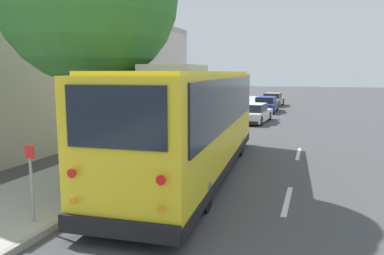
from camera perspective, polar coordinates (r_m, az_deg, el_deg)
The scene contains 13 objects.
ground_plane at distance 11.27m, azimuth -1.73°, elevation -8.81°, with size 160.00×160.00×0.00m, color #474749.
sidewalk_slab at distance 12.65m, azimuth -15.36°, elevation -6.84°, with size 80.00×3.19×0.15m, color #B2AFA8.
curb_strip at distance 11.83m, azimuth -8.57°, elevation -7.69°, with size 80.00×0.14×0.15m, color #9D9A94.
shuttle_bus at distance 12.05m, azimuth 0.16°, elevation 1.57°, with size 11.39×3.36×3.53m.
parked_sedan_white at distance 25.41m, azimuth 9.39°, elevation 2.10°, with size 4.75×1.99×1.27m.
parked_sedan_blue at distance 32.23m, azimuth 11.21°, elevation 3.41°, with size 4.67×1.82×1.30m.
parked_sedan_tan at distance 38.11m, azimuth 12.20°, elevation 4.13°, with size 4.23×2.00×1.29m.
sign_post_near at distance 8.71m, azimuth -23.26°, elevation -7.78°, with size 0.06×0.22×1.68m.
sign_post_far at distance 9.83m, azimuth -17.66°, elevation -7.26°, with size 0.06×0.06×1.20m.
fire_hydrant at distance 19.59m, azimuth 1.58°, elevation 0.25°, with size 0.22×0.22×0.81m.
building_backdrop at distance 22.41m, azimuth -19.56°, elevation 7.41°, with size 22.45×7.34×6.63m.
lane_stripe_mid at distance 10.32m, azimuth 14.31°, elevation -10.72°, with size 2.40×0.14×0.01m, color silver.
lane_stripe_ahead at distance 16.10m, azimuth 15.91°, elevation -3.86°, with size 2.40×0.14×0.01m, color silver.
Camera 1 is at (-10.10, -3.73, 3.34)m, focal length 35.00 mm.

